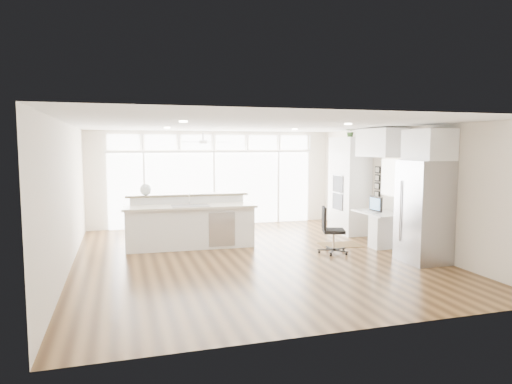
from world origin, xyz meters
name	(u,v)px	position (x,y,z in m)	size (l,w,h in m)	color
floor	(252,257)	(0.00, 0.00, -0.01)	(7.00, 8.00, 0.02)	#442B15
ceiling	(252,125)	(0.00, 0.00, 2.70)	(7.00, 8.00, 0.02)	white
wall_back	(213,178)	(0.00, 4.00, 1.35)	(7.00, 0.04, 2.70)	silver
wall_front	(345,224)	(0.00, -4.00, 1.35)	(7.00, 0.04, 2.70)	silver
wall_left	(67,197)	(-3.50, 0.00, 1.35)	(0.04, 8.00, 2.70)	silver
wall_right	(401,187)	(3.50, 0.00, 1.35)	(0.04, 8.00, 2.70)	silver
glass_wall	(214,189)	(0.00, 3.94, 1.05)	(5.80, 0.06, 2.08)	white
transom_row	(213,142)	(0.00, 3.94, 2.38)	(5.90, 0.06, 0.40)	white
desk_window	(392,178)	(3.46, 0.30, 1.55)	(0.04, 0.85, 0.85)	silver
ceiling_fan	(203,138)	(-0.50, 2.80, 2.48)	(1.16, 1.16, 0.32)	white
recessed_lights	(249,126)	(0.00, 0.20, 2.68)	(3.40, 3.00, 0.02)	white
oven_cabinet	(349,185)	(3.17, 1.80, 1.25)	(0.64, 1.20, 2.50)	white
desk_nook	(378,228)	(3.13, 0.30, 0.38)	(0.72, 1.30, 0.76)	white
upper_cabinets	(382,143)	(3.17, 0.30, 2.35)	(0.64, 1.30, 0.64)	white
refrigerator	(424,212)	(3.11, -1.35, 1.00)	(0.76, 0.90, 2.00)	#A3A2A7
fridge_cabinet	(429,145)	(3.17, -1.35, 2.30)	(0.64, 0.90, 0.60)	white
framed_photos	(377,182)	(3.46, 0.92, 1.40)	(0.06, 0.22, 0.80)	black
kitchen_island	(190,222)	(-1.09, 1.26, 0.58)	(2.93, 1.11, 1.17)	white
rug	(340,245)	(2.25, 0.47, 0.01)	(0.91, 0.65, 0.01)	#372511
office_chair	(334,230)	(1.74, -0.21, 0.49)	(0.51, 0.47, 0.99)	black
fishbowl	(146,190)	(-2.02, 1.69, 1.29)	(0.26, 0.26, 0.26)	white
monitor	(376,204)	(3.05, 0.30, 0.95)	(0.08, 0.46, 0.38)	black
keyboard	(369,212)	(2.88, 0.30, 0.77)	(0.13, 0.35, 0.02)	white
potted_plant	(350,133)	(3.17, 1.80, 2.62)	(0.28, 0.31, 0.24)	#3A632A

